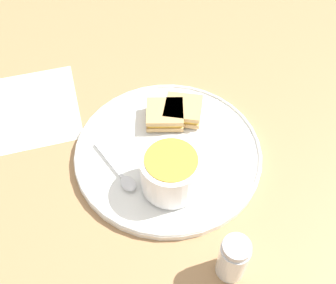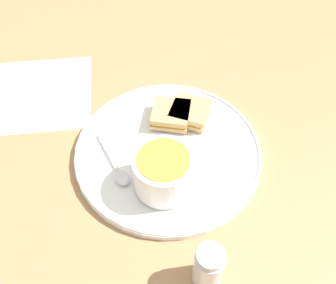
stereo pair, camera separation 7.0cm
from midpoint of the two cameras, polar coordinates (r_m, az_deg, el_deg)
The scene contains 8 objects.
ground_plane at distance 0.73m, azimuth 2.74°, elevation -1.98°, with size 2.40×2.40×0.00m, color #9E754C.
plate at distance 0.73m, azimuth 2.77°, elevation -1.56°, with size 0.34×0.34×0.02m.
soup_bowl at distance 0.65m, azimuth 2.50°, elevation -4.52°, with size 0.10×0.10×0.07m.
spoon at distance 0.68m, azimuth -4.17°, elevation -4.68°, with size 0.13×0.03×0.01m.
sandwich_half_near at distance 0.76m, azimuth 5.85°, elevation 4.18°, with size 0.10×0.10×0.03m.
sandwich_half_far at distance 0.76m, azimuth 3.10°, elevation 3.87°, with size 0.10×0.10×0.03m.
salt_shaker at distance 0.59m, azimuth 9.45°, elevation -17.69°, with size 0.04×0.04×0.09m.
menu_sheet at distance 0.88m, azimuth -19.14°, elevation 6.27°, with size 0.33×0.38×0.00m.
Camera 2 is at (-0.37, 0.23, 0.59)m, focal length 42.00 mm.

